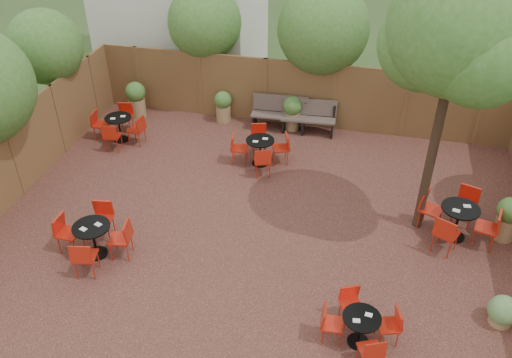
# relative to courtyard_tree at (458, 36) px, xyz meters

# --- Properties ---
(ground) EXTENTS (80.00, 80.00, 0.00)m
(ground) POSITION_rel_courtyard_tree_xyz_m (-3.41, -0.91, -4.43)
(ground) COLOR #354F23
(ground) RESTS_ON ground
(courtyard_paving) EXTENTS (12.00, 10.00, 0.02)m
(courtyard_paving) POSITION_rel_courtyard_tree_xyz_m (-3.41, -0.91, -4.42)
(courtyard_paving) COLOR #371C16
(courtyard_paving) RESTS_ON ground
(fence_back) EXTENTS (12.00, 0.08, 2.00)m
(fence_back) POSITION_rel_courtyard_tree_xyz_m (-3.41, 4.09, -3.43)
(fence_back) COLOR brown
(fence_back) RESTS_ON ground
(fence_left) EXTENTS (0.08, 10.00, 2.00)m
(fence_left) POSITION_rel_courtyard_tree_xyz_m (-9.41, -0.91, -3.43)
(fence_left) COLOR brown
(fence_left) RESTS_ON ground
(overhang_foliage) EXTENTS (15.65, 10.60, 2.67)m
(overhang_foliage) POSITION_rel_courtyard_tree_xyz_m (-5.32, 1.60, -1.71)
(overhang_foliage) COLOR #386821
(overhang_foliage) RESTS_ON ground
(courtyard_tree) EXTENTS (2.78, 2.68, 5.92)m
(courtyard_tree) POSITION_rel_courtyard_tree_xyz_m (0.00, 0.00, 0.00)
(courtyard_tree) COLOR black
(courtyard_tree) RESTS_ON courtyard_paving
(park_bench_left) EXTENTS (1.62, 0.58, 0.99)m
(park_bench_left) POSITION_rel_courtyard_tree_xyz_m (-3.90, 3.72, -3.90)
(park_bench_left) COLOR brown
(park_bench_left) RESTS_ON courtyard_paving
(park_bench_right) EXTENTS (1.59, 0.60, 0.96)m
(park_bench_right) POSITION_rel_courtyard_tree_xyz_m (-3.04, 3.72, -3.91)
(park_bench_right) COLOR brown
(park_bench_right) RESTS_ON courtyard_paving
(bistro_tables) EXTENTS (10.55, 7.03, 0.92)m
(bistro_tables) POSITION_rel_courtyard_tree_xyz_m (-3.74, -0.41, -3.97)
(bistro_tables) COLOR black
(bistro_tables) RESTS_ON courtyard_paving
(planters) EXTENTS (10.70, 4.34, 1.11)m
(planters) POSITION_rel_courtyard_tree_xyz_m (-4.08, 2.75, -3.85)
(planters) COLOR #94734A
(planters) RESTS_ON courtyard_paving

